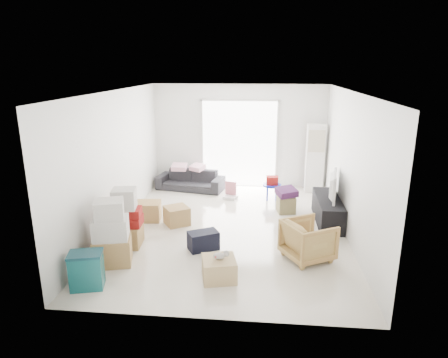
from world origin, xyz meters
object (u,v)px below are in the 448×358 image
object	(u,v)px
tv_console	(328,210)
kids_table	(272,183)
ottoman	(286,204)
television	(329,195)
storage_bins	(87,270)
wood_crate	(219,269)
sofa	(190,177)
armchair	(308,238)
ac_tower	(315,158)

from	to	relation	value
tv_console	kids_table	distance (m)	1.76
ottoman	television	bearing A→B (deg)	-30.10
kids_table	ottoman	bearing A→B (deg)	-70.80
television	kids_table	xyz separation A→B (m)	(-1.13, 1.34, -0.17)
storage_bins	wood_crate	size ratio (longest dim) A/B	1.11
ottoman	kids_table	bearing A→B (deg)	109.20
tv_console	kids_table	world-z (taller)	kids_table
sofa	armchair	bearing A→B (deg)	-43.61
sofa	storage_bins	distance (m)	4.95
tv_console	storage_bins	world-z (taller)	storage_bins
tv_console	sofa	world-z (taller)	sofa
sofa	kids_table	world-z (taller)	sofa
ottoman	storage_bins	bearing A→B (deg)	-131.74
storage_bins	wood_crate	bearing A→B (deg)	12.88
ac_tower	armchair	distance (m)	3.90
armchair	television	bearing A→B (deg)	-48.23
television	ac_tower	bearing A→B (deg)	10.98
ac_tower	storage_bins	distance (m)	6.39
tv_console	armchair	bearing A→B (deg)	-108.75
ac_tower	kids_table	size ratio (longest dim) A/B	3.00
television	armchair	bearing A→B (deg)	170.87
ac_tower	wood_crate	distance (m)	5.07
ac_tower	kids_table	bearing A→B (deg)	-144.58
television	sofa	xyz separation A→B (m)	(-3.25, 1.96, -0.24)
television	storage_bins	distance (m)	4.90
sofa	storage_bins	world-z (taller)	sofa
storage_bins	kids_table	xyz separation A→B (m)	(2.77, 4.29, 0.13)
sofa	ottoman	size ratio (longest dim) A/B	4.71
television	ottoman	distance (m)	1.04
television	wood_crate	xyz separation A→B (m)	(-2.00, -2.52, -0.42)
armchair	kids_table	xyz separation A→B (m)	(-0.54, 3.06, 0.04)
wood_crate	ottoman	bearing A→B (deg)	68.77
wood_crate	armchair	bearing A→B (deg)	29.38
storage_bins	kids_table	world-z (taller)	kids_table
tv_console	ottoman	world-z (taller)	tv_console
kids_table	sofa	bearing A→B (deg)	163.73
television	tv_console	bearing A→B (deg)	0.00
ac_tower	storage_bins	xyz separation A→B (m)	(-3.85, -5.06, -0.60)
sofa	tv_console	bearing A→B (deg)	-20.55
ac_tower	tv_console	xyz separation A→B (m)	(0.05, -2.11, -0.62)
wood_crate	storage_bins	bearing A→B (deg)	-167.12
ac_tower	television	bearing A→B (deg)	-88.64
armchair	ac_tower	bearing A→B (deg)	-37.43
sofa	ottoman	bearing A→B (deg)	-20.87
ac_tower	kids_table	distance (m)	1.40
ac_tower	storage_bins	world-z (taller)	ac_tower
storage_bins	ottoman	bearing A→B (deg)	48.26
tv_console	armchair	world-z (taller)	armchair
television	armchair	world-z (taller)	armchair
sofa	ottoman	xyz separation A→B (m)	(2.42, -1.47, -0.16)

